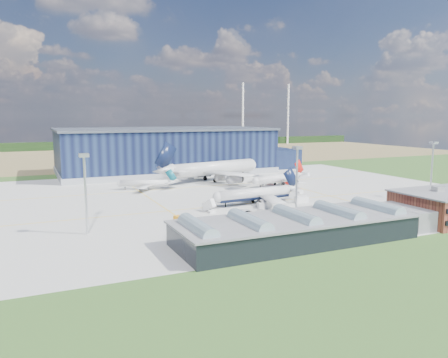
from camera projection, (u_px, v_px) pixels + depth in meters
ground at (233, 199)px, 175.05m from camera, size 600.00×600.00×0.00m
apron at (223, 195)px, 184.07m from camera, size 220.00×160.00×0.08m
farmland at (123, 155)px, 373.53m from camera, size 600.00×220.00×0.01m
treeline at (107, 145)px, 445.13m from camera, size 600.00×8.00×8.00m
hangar at (169, 152)px, 260.05m from camera, size 145.00×62.00×26.10m
glass_concourse at (307, 226)px, 117.76m from camera, size 78.00×23.00×8.60m
light_mast_west at (85, 181)px, 121.36m from camera, size 2.60×2.60×23.00m
light_mast_center at (297, 168)px, 149.83m from camera, size 2.60×2.60×23.00m
light_mast_east at (432, 160)px, 176.26m from camera, size 2.60×2.60×23.00m
airliner_navy at (254, 188)px, 164.55m from camera, size 41.52×40.72×12.75m
airliner_red at (277, 174)px, 207.79m from camera, size 42.40×41.84×11.43m
airliner_widebody at (213, 161)px, 222.68m from camera, size 75.44×74.42×20.57m
airliner_regional at (144, 180)px, 197.84m from camera, size 35.60×35.25×9.07m
gse_tug_a at (179, 218)px, 139.61m from camera, size 3.32×4.13×1.49m
gse_tug_b at (299, 215)px, 144.94m from camera, size 2.31×3.20×1.30m
gse_van_a at (265, 205)px, 158.16m from camera, size 5.43×2.93×2.26m
gse_cart_a at (299, 192)px, 189.08m from camera, size 2.84×3.63×1.39m
gse_van_b at (306, 174)px, 243.88m from camera, size 3.07×4.67×1.97m
gse_tug_c at (231, 175)px, 242.35m from camera, size 2.99×3.63×1.37m
gse_cart_b at (261, 184)px, 211.02m from camera, size 3.49×3.59×1.30m
gse_van_c at (301, 199)px, 168.54m from camera, size 5.52×3.13×2.52m
airstair at (209, 207)px, 152.74m from camera, size 3.47×4.98×2.96m
car_a at (299, 223)px, 134.59m from camera, size 4.09×2.71×1.29m
car_b at (250, 213)px, 148.46m from camera, size 3.81×1.66×1.22m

